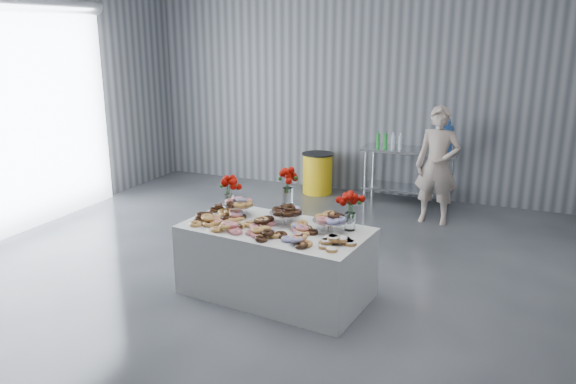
% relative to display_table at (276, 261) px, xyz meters
% --- Properties ---
extents(ground, '(9.00, 9.00, 0.00)m').
position_rel_display_table_xyz_m(ground, '(-0.13, -0.25, -0.38)').
color(ground, '#35383D').
rests_on(ground, ground).
extents(room_walls, '(8.04, 9.04, 4.02)m').
position_rel_display_table_xyz_m(room_walls, '(-0.40, -0.18, 2.26)').
color(room_walls, gray).
rests_on(room_walls, ground).
extents(display_table, '(2.00, 1.20, 0.75)m').
position_rel_display_table_xyz_m(display_table, '(0.00, 0.00, 0.00)').
color(display_table, silver).
rests_on(display_table, ground).
extents(prep_table, '(1.50, 0.60, 0.90)m').
position_rel_display_table_xyz_m(prep_table, '(0.61, 3.85, 0.24)').
color(prep_table, silver).
rests_on(prep_table, ground).
extents(donut_mounds, '(1.88, 0.99, 0.09)m').
position_rel_display_table_xyz_m(donut_mounds, '(0.00, -0.05, 0.42)').
color(donut_mounds, gold).
rests_on(donut_mounds, display_table).
extents(cake_stand_left, '(0.36, 0.36, 0.17)m').
position_rel_display_table_xyz_m(cake_stand_left, '(-0.53, 0.21, 0.52)').
color(cake_stand_left, silver).
rests_on(cake_stand_left, display_table).
extents(cake_stand_mid, '(0.36, 0.36, 0.17)m').
position_rel_display_table_xyz_m(cake_stand_mid, '(0.07, 0.14, 0.52)').
color(cake_stand_mid, silver).
rests_on(cake_stand_mid, display_table).
extents(cake_stand_right, '(0.36, 0.36, 0.17)m').
position_rel_display_table_xyz_m(cake_stand_right, '(0.56, 0.09, 0.52)').
color(cake_stand_right, silver).
rests_on(cake_stand_right, display_table).
extents(danish_pile, '(0.48, 0.48, 0.11)m').
position_rel_display_table_xyz_m(danish_pile, '(0.73, -0.23, 0.43)').
color(danish_pile, white).
rests_on(danish_pile, display_table).
extents(bouquet_left, '(0.26, 0.26, 0.42)m').
position_rel_display_table_xyz_m(bouquet_left, '(-0.72, 0.33, 0.67)').
color(bouquet_left, white).
rests_on(bouquet_left, display_table).
extents(bouquet_right, '(0.26, 0.26, 0.42)m').
position_rel_display_table_xyz_m(bouquet_right, '(0.73, 0.22, 0.67)').
color(bouquet_right, white).
rests_on(bouquet_right, display_table).
extents(bouquet_center, '(0.26, 0.26, 0.57)m').
position_rel_display_table_xyz_m(bouquet_center, '(-0.01, 0.35, 0.75)').
color(bouquet_center, silver).
rests_on(bouquet_center, display_table).
extents(water_jug, '(0.28, 0.28, 0.55)m').
position_rel_display_table_xyz_m(water_jug, '(1.11, 3.85, 0.77)').
color(water_jug, '#4488E9').
rests_on(water_jug, prep_table).
extents(drink_bottles, '(0.54, 0.08, 0.27)m').
position_rel_display_table_xyz_m(drink_bottles, '(0.29, 3.75, 0.66)').
color(drink_bottles, '#268C33').
rests_on(drink_bottles, prep_table).
extents(person, '(0.64, 0.43, 1.70)m').
position_rel_display_table_xyz_m(person, '(1.16, 3.06, 0.47)').
color(person, '#CC8C93').
rests_on(person, ground).
extents(trash_barrel, '(0.55, 0.55, 0.70)m').
position_rel_display_table_xyz_m(trash_barrel, '(-0.95, 3.85, -0.02)').
color(trash_barrel, yellow).
rests_on(trash_barrel, ground).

